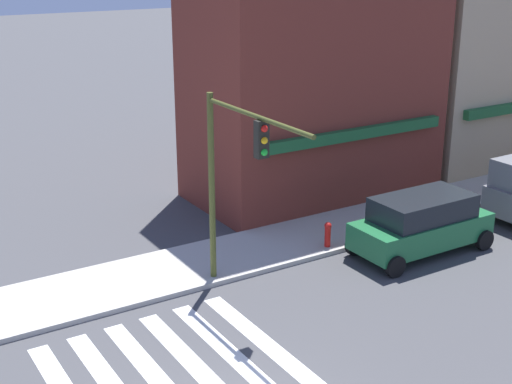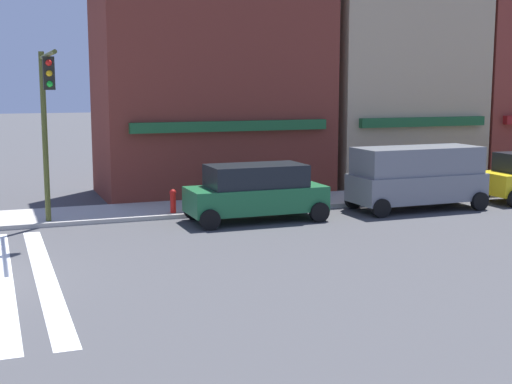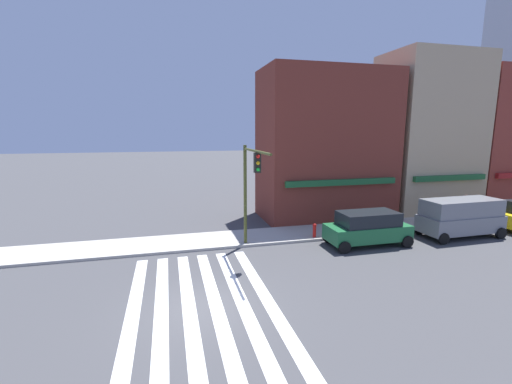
# 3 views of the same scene
# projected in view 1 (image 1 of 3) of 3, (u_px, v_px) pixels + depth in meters

# --- Properties ---
(sidewalk_left) EXTENTS (120.00, 3.00, 0.15)m
(sidewalk_left) POSITION_uv_depth(u_px,v_px,m) (102.00, 289.00, 20.61)
(sidewalk_left) COLOR #B2ADA3
(sidewalk_left) RESTS_ON ground_plane
(storefront_row) EXTENTS (25.00, 5.30, 12.30)m
(storefront_row) POSITION_uv_depth(u_px,v_px,m) (462.00, 37.00, 31.11)
(storefront_row) COLOR maroon
(storefront_row) RESTS_ON ground_plane
(traffic_signal) EXTENTS (0.32, 4.92, 5.68)m
(traffic_signal) POSITION_uv_depth(u_px,v_px,m) (232.00, 164.00, 19.04)
(traffic_signal) COLOR #474C1E
(traffic_signal) RESTS_ON ground_plane
(suv_green) EXTENTS (4.71, 2.12, 1.94)m
(suv_green) POSITION_uv_depth(u_px,v_px,m) (422.00, 223.00, 22.93)
(suv_green) COLOR #1E6638
(suv_green) RESTS_ON ground_plane
(fire_hydrant) EXTENTS (0.24, 0.24, 0.84)m
(fire_hydrant) POSITION_uv_depth(u_px,v_px,m) (328.00, 233.00, 23.19)
(fire_hydrant) COLOR red
(fire_hydrant) RESTS_ON sidewalk_left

